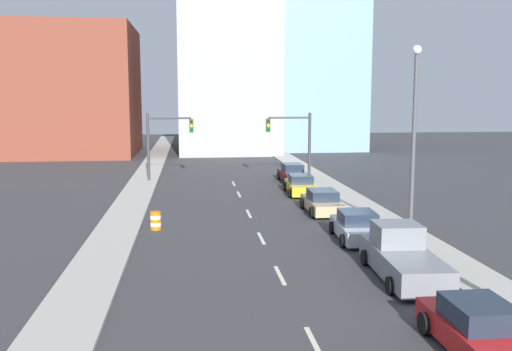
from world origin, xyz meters
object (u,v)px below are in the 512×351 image
at_px(traffic_barrel, 156,221).
at_px(pickup_truck_gray, 402,257).
at_px(sedan_maroon, 292,174).
at_px(sedan_silver, 357,227).
at_px(street_lamp, 414,130).
at_px(traffic_signal_left, 162,138).
at_px(sedan_red, 478,330).
at_px(sedan_yellow, 300,185).
at_px(traffic_signal_right, 297,137).
at_px(sedan_tan, 322,202).

distance_m(traffic_barrel, pickup_truck_gray, 13.44).
bearing_deg(sedan_maroon, sedan_silver, -91.97).
bearing_deg(sedan_maroon, street_lamp, -83.88).
relative_size(traffic_signal_left, pickup_truck_gray, 0.97).
xyz_separation_m(sedan_red, sedan_yellow, (0.14, 25.71, -0.03)).
xyz_separation_m(traffic_signal_left, sedan_silver, (10.25, -20.44, -2.95)).
height_order(traffic_barrel, sedan_red, sedan_red).
relative_size(traffic_signal_left, traffic_barrel, 5.87).
height_order(traffic_signal_right, traffic_barrel, traffic_signal_right).
relative_size(traffic_signal_right, traffic_barrel, 5.87).
relative_size(street_lamp, pickup_truck_gray, 1.61).
xyz_separation_m(sedan_red, pickup_truck_gray, (0.39, 6.65, 0.13)).
height_order(traffic_signal_right, pickup_truck_gray, traffic_signal_right).
height_order(traffic_signal_right, sedan_yellow, traffic_signal_right).
xyz_separation_m(pickup_truck_gray, sedan_silver, (-0.06, 5.74, -0.15)).
distance_m(traffic_signal_right, street_lamp, 20.55).
xyz_separation_m(traffic_signal_left, sedan_yellow, (10.06, -7.11, -2.96)).
bearing_deg(sedan_tan, sedan_red, -90.18).
distance_m(street_lamp, sedan_silver, 5.40).
xyz_separation_m(traffic_signal_left, street_lamp, (12.95, -20.39, 1.73)).
bearing_deg(sedan_silver, sedan_tan, 94.98).
distance_m(traffic_barrel, sedan_yellow, 13.88).
xyz_separation_m(sedan_yellow, sedan_maroon, (0.45, 5.72, 0.04)).
bearing_deg(traffic_barrel, street_lamp, -14.75).
relative_size(street_lamp, sedan_red, 2.14).
bearing_deg(pickup_truck_gray, sedan_tan, 93.90).
relative_size(traffic_barrel, sedan_maroon, 0.21).
xyz_separation_m(traffic_signal_right, sedan_tan, (-1.00, -13.86, -2.96)).
height_order(traffic_barrel, sedan_maroon, sedan_maroon).
bearing_deg(traffic_signal_left, traffic_signal_right, 0.00).
distance_m(sedan_silver, sedan_yellow, 13.33).
relative_size(traffic_signal_right, pickup_truck_gray, 0.97).
relative_size(sedan_yellow, sedan_maroon, 1.08).
distance_m(sedan_red, sedan_yellow, 25.71).
bearing_deg(traffic_barrel, sedan_silver, -18.79).
height_order(traffic_signal_left, sedan_red, traffic_signal_left).
distance_m(street_lamp, pickup_truck_gray, 7.81).
bearing_deg(sedan_red, sedan_yellow, 90.02).
height_order(traffic_signal_left, sedan_yellow, traffic_signal_left).
height_order(traffic_signal_left, traffic_barrel, traffic_signal_left).
bearing_deg(sedan_yellow, sedan_maroon, 88.50).
bearing_deg(sedan_silver, sedan_yellow, 94.25).
xyz_separation_m(traffic_barrel, sedan_maroon, (10.09, 15.70, 0.21)).
height_order(traffic_signal_right, sedan_tan, traffic_signal_right).
bearing_deg(traffic_signal_right, sedan_tan, -94.13).
distance_m(sedan_red, sedan_silver, 12.39).
height_order(street_lamp, sedan_yellow, street_lamp).
relative_size(traffic_barrel, street_lamp, 0.10).
bearing_deg(sedan_silver, sedan_maroon, 92.65).
xyz_separation_m(sedan_silver, sedan_maroon, (0.26, 19.05, 0.04)).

